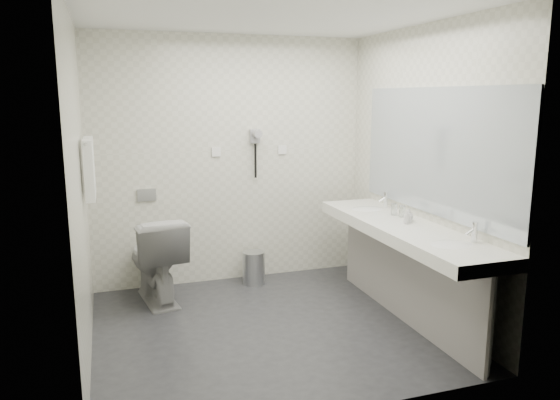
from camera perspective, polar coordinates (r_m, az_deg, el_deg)
name	(u,v)px	position (r m, az deg, el deg)	size (l,w,h in m)	color
floor	(269,327)	(4.58, -1.23, -13.48)	(2.80, 2.80, 0.00)	#2A2B2F
ceiling	(267,14)	(4.21, -1.38, 19.25)	(2.80, 2.80, 0.00)	white
wall_back	(231,161)	(5.46, -5.30, 4.17)	(2.80, 2.80, 0.00)	silver
wall_front	(335,214)	(3.02, 5.95, -1.46)	(2.80, 2.80, 0.00)	silver
wall_left	(80,189)	(4.04, -20.65, 1.07)	(2.60, 2.60, 0.00)	silver
wall_right	(421,172)	(4.81, 14.89, 2.91)	(2.60, 2.60, 0.00)	silver
vanity_counter	(403,230)	(4.58, 13.08, -3.13)	(0.55, 2.20, 0.10)	white
vanity_panel	(404,278)	(4.72, 13.12, -8.12)	(0.03, 2.15, 0.75)	gray
vanity_post_near	(490,326)	(3.95, 21.52, -12.49)	(0.06, 0.06, 0.75)	silver
vanity_post_far	(353,246)	(5.60, 7.85, -4.87)	(0.06, 0.06, 0.75)	silver
mirror	(434,151)	(4.61, 16.21, 5.01)	(0.02, 2.20, 1.05)	#B2BCC6
basin_near	(451,246)	(4.05, 17.87, -4.73)	(0.40, 0.31, 0.05)	white
basin_far	(367,210)	(5.12, 9.34, -1.09)	(0.40, 0.31, 0.05)	white
faucet_near	(475,232)	(4.15, 20.13, -3.24)	(0.04, 0.04, 0.15)	silver
faucet_far	(386,200)	(5.20, 11.28, 0.03)	(0.04, 0.04, 0.15)	silver
soap_bottle_a	(409,217)	(4.63, 13.67, -1.75)	(0.04, 0.04, 0.10)	silver
soap_bottle_b	(409,215)	(4.70, 13.61, -1.56)	(0.08, 0.08, 0.10)	silver
soap_bottle_c	(407,217)	(4.57, 13.40, -1.78)	(0.04, 0.04, 0.12)	silver
glass_left	(402,211)	(4.82, 12.95, -1.20)	(0.06, 0.06, 0.10)	silver
glass_right	(394,209)	(4.89, 12.12, -1.00)	(0.06, 0.06, 0.10)	silver
toilet	(156,258)	(5.13, -13.17, -6.12)	(0.46, 0.81, 0.82)	white
flush_plate	(147,195)	(5.37, -14.08, 0.52)	(0.18, 0.02, 0.12)	#B2B5BA
pedal_bin	(254,268)	(5.53, -2.83, -7.30)	(0.23, 0.23, 0.32)	#B2B5BA
bin_lid	(254,252)	(5.48, -2.85, -5.63)	(0.23, 0.23, 0.01)	#B2B5BA
towel_rail	(86,141)	(4.55, -20.03, 5.97)	(0.02, 0.02, 0.62)	silver
towel_near	(89,170)	(4.43, -19.76, 3.01)	(0.07, 0.24, 0.48)	white
towel_far	(90,166)	(4.71, -19.69, 3.45)	(0.07, 0.24, 0.48)	white
dryer_cradle	(255,136)	(5.47, -2.71, 6.84)	(0.10, 0.04, 0.14)	#9B9A9F
dryer_barrel	(257,134)	(5.40, -2.51, 7.11)	(0.08, 0.08, 0.14)	#9B9A9F
dryer_cord	(255,161)	(5.48, -2.64, 4.22)	(0.02, 0.02, 0.35)	black
switch_plate_a	(216,152)	(5.41, -6.85, 5.13)	(0.09, 0.02, 0.09)	white
switch_plate_b	(282,150)	(5.59, 0.24, 5.40)	(0.09, 0.02, 0.09)	white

